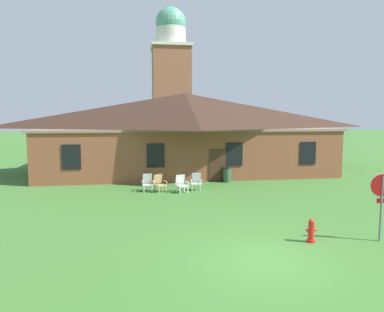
% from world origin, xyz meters
% --- Properties ---
extents(ground_plane, '(200.00, 200.00, 0.00)m').
position_xyz_m(ground_plane, '(0.00, 0.00, 0.00)').
color(ground_plane, '#3D702D').
extents(brick_building, '(21.08, 10.40, 5.95)m').
position_xyz_m(brick_building, '(0.00, 17.72, 3.03)').
color(brick_building, brown).
rests_on(brick_building, ground).
extents(dome_tower, '(5.18, 5.18, 19.03)m').
position_xyz_m(dome_tower, '(0.76, 37.65, 8.69)').
color(dome_tower, '#93563D').
rests_on(dome_tower, ground).
extents(stop_sign, '(0.79, 0.19, 2.31)m').
position_xyz_m(stop_sign, '(4.42, 1.04, 1.62)').
color(stop_sign, slate).
rests_on(stop_sign, ground).
extents(lawn_chair_by_porch, '(0.66, 0.69, 0.96)m').
position_xyz_m(lawn_chair_by_porch, '(-3.10, 10.38, 0.50)').
color(lawn_chair_by_porch, silver).
rests_on(lawn_chair_by_porch, ground).
extents(lawn_chair_near_door, '(0.81, 0.85, 0.96)m').
position_xyz_m(lawn_chair_near_door, '(-2.46, 10.14, 0.50)').
color(lawn_chair_near_door, tan).
rests_on(lawn_chair_near_door, ground).
extents(lawn_chair_left_end, '(0.75, 0.80, 0.96)m').
position_xyz_m(lawn_chair_left_end, '(-1.26, 9.79, 0.50)').
color(lawn_chair_left_end, white).
rests_on(lawn_chair_left_end, ground).
extents(lawn_chair_middle, '(0.71, 0.75, 0.96)m').
position_xyz_m(lawn_chair_middle, '(-0.34, 10.26, 0.50)').
color(lawn_chair_middle, silver).
rests_on(lawn_chair_middle, ground).
extents(fire_hydrant, '(0.36, 0.28, 0.79)m').
position_xyz_m(fire_hydrant, '(2.08, 1.28, 0.38)').
color(fire_hydrant, red).
rests_on(fire_hydrant, ground).
extents(trash_bin, '(0.56, 0.56, 0.98)m').
position_xyz_m(trash_bin, '(2.00, 12.42, 0.50)').
color(trash_bin, '#335638').
rests_on(trash_bin, ground).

